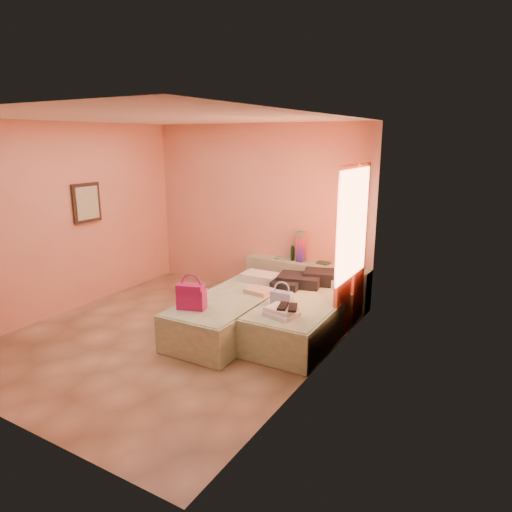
% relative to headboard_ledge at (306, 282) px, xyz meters
% --- Properties ---
extents(ground, '(4.50, 4.50, 0.00)m').
position_rel_headboard_ledge_xyz_m(ground, '(-0.98, -2.10, -0.33)').
color(ground, tan).
rests_on(ground, ground).
extents(room_walls, '(4.02, 4.51, 2.81)m').
position_rel_headboard_ledge_xyz_m(room_walls, '(-0.77, -1.53, 1.46)').
color(room_walls, tan).
rests_on(room_walls, ground).
extents(headboard_ledge, '(2.05, 0.30, 0.65)m').
position_rel_headboard_ledge_xyz_m(headboard_ledge, '(0.00, 0.00, 0.00)').
color(headboard_ledge, '#A4B291').
rests_on(headboard_ledge, ground).
extents(bed_left, '(0.94, 2.02, 0.50)m').
position_rel_headboard_ledge_xyz_m(bed_left, '(-0.38, -1.59, -0.08)').
color(bed_left, '#B8CCA4').
rests_on(bed_left, ground).
extents(bed_right, '(0.94, 2.02, 0.50)m').
position_rel_headboard_ledge_xyz_m(bed_right, '(0.52, -1.21, -0.08)').
color(bed_right, '#B8CCA4').
rests_on(bed_right, ground).
extents(water_bottle, '(0.07, 0.07, 0.23)m').
position_rel_headboard_ledge_xyz_m(water_bottle, '(-0.25, 0.02, 0.44)').
color(water_bottle, '#133619').
rests_on(water_bottle, headboard_ledge).
extents(rainbow_box, '(0.11, 0.11, 0.49)m').
position_rel_headboard_ledge_xyz_m(rainbow_box, '(-0.11, 0.03, 0.57)').
color(rainbow_box, '#B21562').
rests_on(rainbow_box, headboard_ledge).
extents(small_dish, '(0.17, 0.17, 0.03)m').
position_rel_headboard_ledge_xyz_m(small_dish, '(-0.49, -0.01, 0.34)').
color(small_dish, '#52976E').
rests_on(small_dish, headboard_ledge).
extents(green_book, '(0.21, 0.16, 0.03)m').
position_rel_headboard_ledge_xyz_m(green_book, '(0.26, 0.08, 0.34)').
color(green_book, '#274930').
rests_on(green_book, headboard_ledge).
extents(flower_vase, '(0.24, 0.24, 0.25)m').
position_rel_headboard_ledge_xyz_m(flower_vase, '(0.75, 0.04, 0.45)').
color(flower_vase, white).
rests_on(flower_vase, headboard_ledge).
extents(magenta_handbag, '(0.39, 0.29, 0.32)m').
position_rel_headboard_ledge_xyz_m(magenta_handbag, '(-0.57, -2.19, 0.34)').
color(magenta_handbag, '#B21562').
rests_on(magenta_handbag, bed_left).
extents(khaki_garment, '(0.38, 0.32, 0.06)m').
position_rel_headboard_ledge_xyz_m(khaki_garment, '(-0.13, -1.26, 0.21)').
color(khaki_garment, tan).
rests_on(khaki_garment, bed_left).
extents(clothes_pile, '(0.76, 0.76, 0.20)m').
position_rel_headboard_ledge_xyz_m(clothes_pile, '(0.25, -0.67, 0.27)').
color(clothes_pile, black).
rests_on(clothes_pile, bed_right).
extents(blue_handbag, '(0.28, 0.13, 0.18)m').
position_rel_headboard_ledge_xyz_m(blue_handbag, '(0.34, -1.52, 0.26)').
color(blue_handbag, '#3D5792').
rests_on(blue_handbag, bed_right).
extents(towel_stack, '(0.40, 0.37, 0.10)m').
position_rel_headboard_ledge_xyz_m(towel_stack, '(0.51, -1.85, 0.23)').
color(towel_stack, white).
rests_on(towel_stack, bed_right).
extents(sandal_pair, '(0.26, 0.31, 0.03)m').
position_rel_headboard_ledge_xyz_m(sandal_pair, '(0.57, -1.82, 0.29)').
color(sandal_pair, black).
rests_on(sandal_pair, towel_stack).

